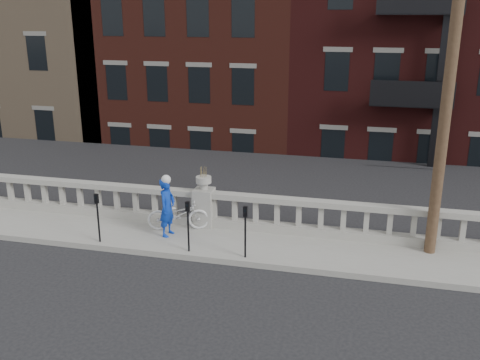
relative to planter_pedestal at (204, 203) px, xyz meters
name	(u,v)px	position (x,y,z in m)	size (l,w,h in m)	color
ground	(152,296)	(0.00, -3.95, -0.83)	(120.00, 120.00, 0.00)	black
sidewalk	(194,240)	(0.00, -0.95, -0.76)	(32.00, 2.20, 0.15)	gray
balustrade	(204,209)	(0.00, 0.00, -0.19)	(28.00, 0.34, 1.03)	gray
planter_pedestal	(204,203)	(0.00, 0.00, 0.00)	(0.55, 0.55, 1.76)	gray
lower_level	(307,71)	(0.56, 19.09, 1.80)	(80.00, 44.00, 20.80)	#605E59
utility_pole	(453,50)	(6.20, -0.35, 4.41)	(1.60, 0.28, 10.00)	#422D1E
parking_meter_a	(98,212)	(-2.39, -1.80, 0.17)	(0.10, 0.09, 1.36)	black
parking_meter_b	(188,221)	(0.14, -1.80, 0.17)	(0.10, 0.09, 1.36)	black
parking_meter_c	(245,226)	(1.64, -1.80, 0.17)	(0.10, 0.09, 1.36)	black
bicycle	(178,214)	(-0.62, -0.48, -0.22)	(0.61, 1.74, 0.91)	silver
cyclist	(167,207)	(-0.76, -0.94, 0.14)	(0.60, 0.39, 1.63)	#0B30A9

